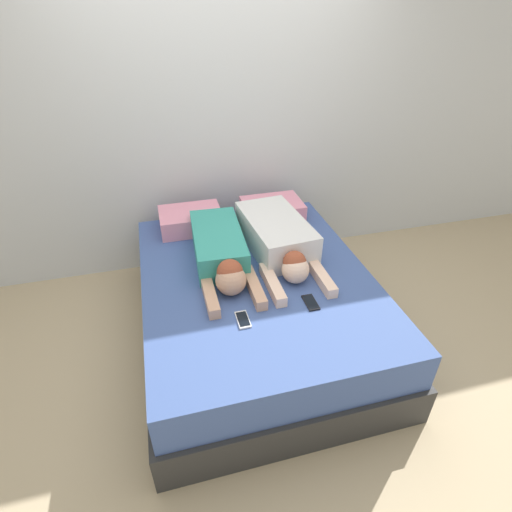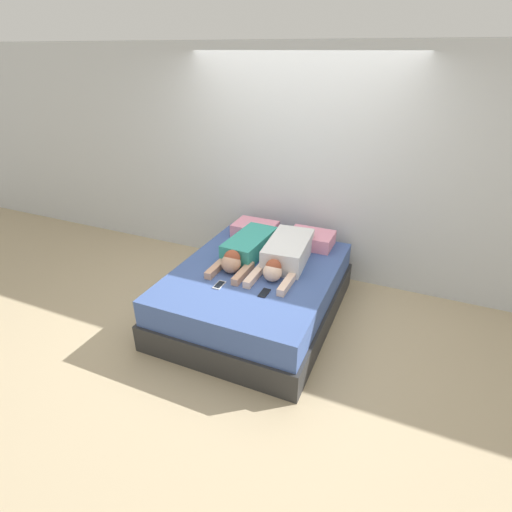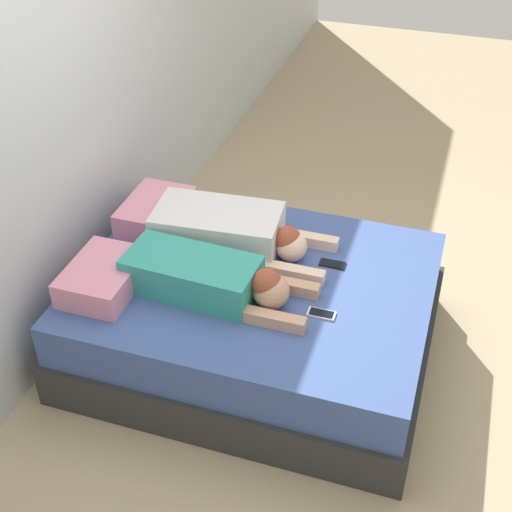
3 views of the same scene
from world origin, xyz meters
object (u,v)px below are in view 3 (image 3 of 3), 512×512
Objects in this scene: bed at (256,315)px; person_left at (211,278)px; person_right at (230,231)px; cell_phone_left at (321,314)px; pillow_head_right at (156,212)px; cell_phone_right at (332,264)px; pillow_head_left at (104,277)px.

bed is 1.92× the size of person_left.
person_left is 0.97× the size of person_right.
cell_phone_left is (-0.19, -0.42, 0.28)m from bed.
pillow_head_right is at bearing 65.63° from cell_phone_left.
person_right is at bearing 91.69° from cell_phone_right.
cell_phone_left is at bearing -82.71° from pillow_head_left.
cell_phone_right is (0.02, -0.61, -0.11)m from person_right.
cell_phone_right is (0.59, -1.14, -0.07)m from pillow_head_left.
cell_phone_left is (0.01, -0.61, -0.10)m from person_left.
person_right reaches higher than bed.
person_right is at bearing 57.19° from cell_phone_left.
person_right reaches higher than cell_phone_left.
pillow_head_left is 1.00× the size of pillow_head_right.
pillow_head_left and pillow_head_right have the same top height.
person_left is 0.73m from cell_phone_right.
pillow_head_left is (-0.34, 0.76, 0.35)m from bed.
pillow_head_right reaches higher than bed.
person_right is 7.19× the size of cell_phone_right.
person_right reaches higher than person_left.
bed is 13.45× the size of cell_phone_right.
pillow_head_right is at bearing 85.27° from cell_phone_right.
cell_phone_left is 0.44m from cell_phone_right.
pillow_head_left is 3.29× the size of cell_phone_right.
bed is 0.54m from cell_phone_left.
pillow_head_left is at bearing 117.48° from cell_phone_right.
cell_phone_left is at bearing -114.44° from bed.
cell_phone_left is at bearing -88.97° from person_left.
cell_phone_right is at bearing -88.31° from person_right.
cell_phone_right is (0.25, -0.38, 0.28)m from bed.
cell_phone_left is (-0.53, -1.18, -0.07)m from pillow_head_right.
pillow_head_right is (0.68, 0.00, 0.00)m from pillow_head_left.
person_left is 7.01× the size of cell_phone_left.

